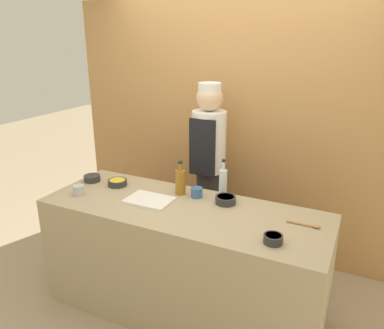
{
  "coord_description": "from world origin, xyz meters",
  "views": [
    {
      "loc": [
        1.14,
        -2.17,
        2.06
      ],
      "look_at": [
        0.0,
        0.15,
        1.17
      ],
      "focal_mm": 35.0,
      "sensor_mm": 36.0,
      "label": 1
    }
  ],
  "objects_px": {
    "sauce_bowl_orange": "(92,178)",
    "sauce_bowl_brown": "(226,199)",
    "cup_blue": "(197,192)",
    "chef_center": "(208,166)",
    "bottle_clear": "(223,182)",
    "cutting_board": "(149,200)",
    "cup_steel": "(79,190)",
    "sauce_bowl_yellow": "(117,182)",
    "bottle_amber": "(180,181)",
    "sauce_bowl_green": "(273,238)",
    "wooden_spoon": "(307,225)"
  },
  "relations": [
    {
      "from": "sauce_bowl_orange",
      "to": "sauce_bowl_brown",
      "type": "bearing_deg",
      "value": 3.91
    },
    {
      "from": "cup_blue",
      "to": "chef_center",
      "type": "xyz_separation_m",
      "value": [
        -0.14,
        0.54,
        0.02
      ]
    },
    {
      "from": "bottle_clear",
      "to": "cutting_board",
      "type": "bearing_deg",
      "value": -144.39
    },
    {
      "from": "sauce_bowl_brown",
      "to": "cup_steel",
      "type": "bearing_deg",
      "value": -161.95
    },
    {
      "from": "cup_blue",
      "to": "sauce_bowl_yellow",
      "type": "bearing_deg",
      "value": -173.67
    },
    {
      "from": "sauce_bowl_orange",
      "to": "sauce_bowl_brown",
      "type": "xyz_separation_m",
      "value": [
        1.18,
        0.08,
        0.0
      ]
    },
    {
      "from": "bottle_amber",
      "to": "chef_center",
      "type": "distance_m",
      "value": 0.55
    },
    {
      "from": "bottle_clear",
      "to": "cup_blue",
      "type": "relative_size",
      "value": 3.4
    },
    {
      "from": "bottle_amber",
      "to": "cup_blue",
      "type": "distance_m",
      "value": 0.15
    },
    {
      "from": "bottle_amber",
      "to": "sauce_bowl_green",
      "type": "bearing_deg",
      "value": -26.02
    },
    {
      "from": "sauce_bowl_brown",
      "to": "cup_blue",
      "type": "height_order",
      "value": "cup_blue"
    },
    {
      "from": "sauce_bowl_yellow",
      "to": "cup_steel",
      "type": "xyz_separation_m",
      "value": [
        -0.15,
        -0.29,
        0.01
      ]
    },
    {
      "from": "cutting_board",
      "to": "bottle_clear",
      "type": "height_order",
      "value": "bottle_clear"
    },
    {
      "from": "bottle_amber",
      "to": "wooden_spoon",
      "type": "xyz_separation_m",
      "value": [
        0.98,
        -0.11,
        -0.1
      ]
    },
    {
      "from": "sauce_bowl_yellow",
      "to": "wooden_spoon",
      "type": "relative_size",
      "value": 0.72
    },
    {
      "from": "sauce_bowl_green",
      "to": "sauce_bowl_brown",
      "type": "bearing_deg",
      "value": 138.9
    },
    {
      "from": "cutting_board",
      "to": "cup_steel",
      "type": "distance_m",
      "value": 0.58
    },
    {
      "from": "sauce_bowl_yellow",
      "to": "sauce_bowl_brown",
      "type": "height_order",
      "value": "sauce_bowl_brown"
    },
    {
      "from": "cutting_board",
      "to": "bottle_clear",
      "type": "relative_size",
      "value": 1.13
    },
    {
      "from": "bottle_clear",
      "to": "cup_steel",
      "type": "distance_m",
      "value": 1.12
    },
    {
      "from": "sauce_bowl_orange",
      "to": "cup_steel",
      "type": "xyz_separation_m",
      "value": [
        0.1,
        -0.27,
        0.01
      ]
    },
    {
      "from": "bottle_clear",
      "to": "cup_blue",
      "type": "xyz_separation_m",
      "value": [
        -0.18,
        -0.1,
        -0.08
      ]
    },
    {
      "from": "cutting_board",
      "to": "cup_steel",
      "type": "xyz_separation_m",
      "value": [
        -0.56,
        -0.13,
        0.03
      ]
    },
    {
      "from": "sauce_bowl_brown",
      "to": "cutting_board",
      "type": "relative_size",
      "value": 0.45
    },
    {
      "from": "sauce_bowl_brown",
      "to": "bottle_clear",
      "type": "relative_size",
      "value": 0.51
    },
    {
      "from": "cutting_board",
      "to": "wooden_spoon",
      "type": "relative_size",
      "value": 1.56
    },
    {
      "from": "sauce_bowl_yellow",
      "to": "cup_blue",
      "type": "distance_m",
      "value": 0.69
    },
    {
      "from": "bottle_clear",
      "to": "sauce_bowl_brown",
      "type": "bearing_deg",
      "value": -58.61
    },
    {
      "from": "wooden_spoon",
      "to": "chef_center",
      "type": "distance_m",
      "value": 1.18
    },
    {
      "from": "sauce_bowl_orange",
      "to": "bottle_clear",
      "type": "distance_m",
      "value": 1.14
    },
    {
      "from": "sauce_bowl_green",
      "to": "wooden_spoon",
      "type": "height_order",
      "value": "sauce_bowl_green"
    },
    {
      "from": "wooden_spoon",
      "to": "sauce_bowl_brown",
      "type": "bearing_deg",
      "value": 170.84
    },
    {
      "from": "cup_blue",
      "to": "chef_center",
      "type": "distance_m",
      "value": 0.56
    },
    {
      "from": "cutting_board",
      "to": "cup_steel",
      "type": "height_order",
      "value": "cup_steel"
    },
    {
      "from": "sauce_bowl_brown",
      "to": "wooden_spoon",
      "type": "bearing_deg",
      "value": -9.16
    },
    {
      "from": "bottle_clear",
      "to": "wooden_spoon",
      "type": "distance_m",
      "value": 0.71
    },
    {
      "from": "cup_blue",
      "to": "sauce_bowl_brown",
      "type": "bearing_deg",
      "value": -2.74
    },
    {
      "from": "bottle_amber",
      "to": "cup_steel",
      "type": "bearing_deg",
      "value": -152.74
    },
    {
      "from": "cutting_board",
      "to": "cup_blue",
      "type": "distance_m",
      "value": 0.37
    },
    {
      "from": "sauce_bowl_yellow",
      "to": "cup_steel",
      "type": "distance_m",
      "value": 0.33
    },
    {
      "from": "chef_center",
      "to": "cup_steel",
      "type": "bearing_deg",
      "value": -127.79
    },
    {
      "from": "sauce_bowl_green",
      "to": "cutting_board",
      "type": "bearing_deg",
      "value": 169.68
    },
    {
      "from": "sauce_bowl_yellow",
      "to": "chef_center",
      "type": "bearing_deg",
      "value": 48.39
    },
    {
      "from": "sauce_bowl_brown",
      "to": "bottle_amber",
      "type": "xyz_separation_m",
      "value": [
        -0.38,
        0.01,
        0.07
      ]
    },
    {
      "from": "sauce_bowl_orange",
      "to": "wooden_spoon",
      "type": "relative_size",
      "value": 0.63
    },
    {
      "from": "cutting_board",
      "to": "bottle_amber",
      "type": "distance_m",
      "value": 0.29
    },
    {
      "from": "sauce_bowl_green",
      "to": "sauce_bowl_yellow",
      "type": "relative_size",
      "value": 0.74
    },
    {
      "from": "bottle_clear",
      "to": "cup_steel",
      "type": "relative_size",
      "value": 3.62
    },
    {
      "from": "sauce_bowl_brown",
      "to": "bottle_clear",
      "type": "height_order",
      "value": "bottle_clear"
    },
    {
      "from": "cutting_board",
      "to": "sauce_bowl_green",
      "type": "bearing_deg",
      "value": -10.32
    }
  ]
}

